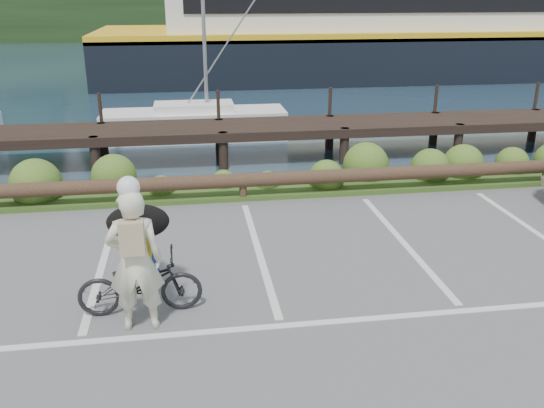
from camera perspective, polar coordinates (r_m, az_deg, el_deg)
The scene contains 7 objects.
ground at distance 8.20m, azimuth 0.45°, elevation -10.53°, with size 72.00×72.00×0.00m, color #565658.
harbor_backdrop at distance 85.59m, azimuth -7.86°, elevation 17.34°, with size 170.00×160.00×30.00m.
vegetation_strip at distance 12.99m, azimuth -3.19°, elevation 1.63°, with size 34.00×1.60×0.10m, color #3D5B21.
log_rail at distance 12.35m, azimuth -2.87°, elevation 0.38°, with size 32.00×0.30×0.60m, color #443021, non-canonical shape.
bicycle at distance 8.17m, azimuth -12.95°, elevation -7.69°, with size 0.59×1.69×0.89m, color black.
cyclist at distance 7.58m, azimuth -13.41°, elevation -5.52°, with size 0.71×0.47×1.95m, color beige.
dog at distance 8.37m, azimuth -13.14°, elevation -1.73°, with size 0.88×0.43×0.51m, color black.
Camera 1 is at (-1.10, -6.95, 4.21)m, focal length 38.00 mm.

